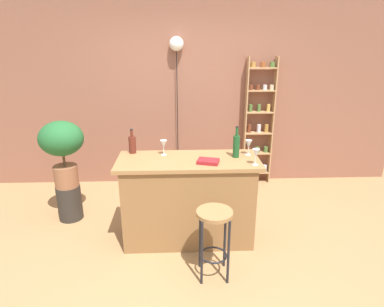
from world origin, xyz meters
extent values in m
plane|color=#A37A4C|center=(0.00, 0.00, 0.00)|extent=(12.00, 12.00, 0.00)
cube|color=#8C5642|center=(0.00, 1.95, 1.40)|extent=(6.40, 0.10, 2.80)
cube|color=olive|center=(0.00, 0.30, 0.45)|extent=(1.36, 0.55, 0.90)
cube|color=#9E7042|center=(0.00, 0.30, 0.92)|extent=(1.47, 0.60, 0.04)
cylinder|color=black|center=(0.10, -0.44, 0.32)|extent=(0.02, 0.02, 0.64)
cylinder|color=black|center=(0.33, -0.44, 0.32)|extent=(0.02, 0.02, 0.64)
cylinder|color=black|center=(0.10, -0.21, 0.32)|extent=(0.02, 0.02, 0.64)
cylinder|color=black|center=(0.33, -0.21, 0.32)|extent=(0.02, 0.02, 0.64)
torus|color=black|center=(0.21, -0.33, 0.22)|extent=(0.25, 0.25, 0.02)
cylinder|color=#9E7042|center=(0.21, -0.33, 0.65)|extent=(0.33, 0.33, 0.03)
cube|color=tan|center=(0.89, 1.81, 0.94)|extent=(0.02, 0.14, 1.89)
cube|color=tan|center=(1.30, 1.81, 0.94)|extent=(0.02, 0.14, 1.89)
cube|color=tan|center=(1.09, 1.81, 0.16)|extent=(0.39, 0.14, 0.02)
cylinder|color=#AD7A38|center=(0.97, 1.81, 0.22)|extent=(0.07, 0.07, 0.10)
cylinder|color=silver|center=(1.10, 1.80, 0.22)|extent=(0.07, 0.07, 0.10)
cylinder|color=silver|center=(1.23, 1.80, 0.22)|extent=(0.07, 0.07, 0.10)
cube|color=tan|center=(1.09, 1.81, 0.47)|extent=(0.39, 0.14, 0.02)
cylinder|color=brown|center=(0.96, 1.81, 0.52)|extent=(0.06, 0.06, 0.08)
cylinder|color=#4C7033|center=(1.10, 1.80, 0.52)|extent=(0.06, 0.06, 0.08)
cylinder|color=#4C7033|center=(1.23, 1.81, 0.52)|extent=(0.06, 0.06, 0.08)
cube|color=tan|center=(1.09, 1.81, 0.79)|extent=(0.39, 0.14, 0.02)
cylinder|color=brown|center=(0.95, 1.81, 0.86)|extent=(0.06, 0.06, 0.12)
cylinder|color=silver|center=(1.10, 1.81, 0.86)|extent=(0.06, 0.06, 0.12)
cylinder|color=#AD7A38|center=(1.21, 1.81, 0.86)|extent=(0.06, 0.06, 0.12)
cube|color=tan|center=(1.09, 1.81, 1.10)|extent=(0.39, 0.14, 0.02)
cylinder|color=#4C7033|center=(0.96, 1.81, 1.16)|extent=(0.05, 0.05, 0.11)
cylinder|color=#4C7033|center=(1.08, 1.82, 1.16)|extent=(0.05, 0.05, 0.11)
cylinder|color=gold|center=(1.22, 1.81, 1.16)|extent=(0.05, 0.05, 0.11)
cube|color=tan|center=(1.09, 1.81, 1.42)|extent=(0.39, 0.14, 0.02)
cylinder|color=brown|center=(0.94, 1.81, 1.46)|extent=(0.06, 0.06, 0.07)
cylinder|color=brown|center=(1.04, 1.81, 1.46)|extent=(0.06, 0.06, 0.07)
cylinder|color=silver|center=(1.14, 1.80, 1.46)|extent=(0.06, 0.06, 0.07)
cylinder|color=beige|center=(1.24, 1.80, 1.46)|extent=(0.06, 0.06, 0.07)
cube|color=tan|center=(1.09, 1.81, 1.73)|extent=(0.39, 0.14, 0.02)
cylinder|color=#AD7A38|center=(0.96, 1.82, 1.78)|extent=(0.07, 0.07, 0.07)
cylinder|color=#994C23|center=(1.10, 1.81, 1.78)|extent=(0.07, 0.07, 0.07)
cylinder|color=#4C7033|center=(1.23, 1.81, 1.78)|extent=(0.07, 0.07, 0.07)
cylinder|color=#2D2823|center=(-1.44, 0.79, 0.22)|extent=(0.29, 0.29, 0.44)
cylinder|color=#935B3D|center=(-1.44, 0.79, 0.57)|extent=(0.28, 0.28, 0.26)
cylinder|color=brown|center=(-1.44, 0.79, 0.78)|extent=(0.03, 0.03, 0.16)
ellipsoid|color=#23602D|center=(-1.44, 0.79, 1.03)|extent=(0.51, 0.46, 0.41)
cylinder|color=#194C23|center=(0.50, 0.35, 1.05)|extent=(0.07, 0.07, 0.23)
cylinder|color=#194C23|center=(0.50, 0.35, 1.21)|extent=(0.03, 0.03, 0.09)
cylinder|color=black|center=(0.50, 0.35, 1.26)|extent=(0.03, 0.03, 0.01)
cylinder|color=#5B2319|center=(-0.60, 0.53, 1.03)|extent=(0.08, 0.08, 0.19)
cylinder|color=#5B2319|center=(-0.60, 0.53, 1.16)|extent=(0.03, 0.03, 0.07)
cylinder|color=black|center=(-0.60, 0.53, 1.20)|extent=(0.03, 0.03, 0.01)
cylinder|color=silver|center=(0.65, 0.41, 0.94)|extent=(0.06, 0.06, 0.00)
cylinder|color=silver|center=(0.65, 0.41, 0.98)|extent=(0.01, 0.01, 0.07)
cone|color=silver|center=(0.65, 0.41, 1.06)|extent=(0.07, 0.07, 0.08)
cylinder|color=silver|center=(0.65, 0.11, 0.94)|extent=(0.06, 0.06, 0.00)
cylinder|color=silver|center=(0.65, 0.11, 0.98)|extent=(0.01, 0.01, 0.07)
cone|color=silver|center=(0.65, 0.11, 1.06)|extent=(0.07, 0.07, 0.08)
cylinder|color=silver|center=(-0.26, 0.44, 0.94)|extent=(0.06, 0.06, 0.00)
cylinder|color=silver|center=(-0.26, 0.44, 0.98)|extent=(0.01, 0.01, 0.07)
cone|color=silver|center=(-0.26, 0.44, 1.06)|extent=(0.07, 0.07, 0.08)
cube|color=maroon|center=(0.20, 0.18, 0.95)|extent=(0.24, 0.20, 0.03)
cylinder|color=black|center=(-0.11, 1.84, 1.03)|extent=(0.01, 0.01, 2.05)
sphere|color=white|center=(-0.11, 1.84, 2.05)|extent=(0.20, 0.20, 0.20)
camera|label=1|loc=(-0.09, -2.87, 2.09)|focal=30.60mm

